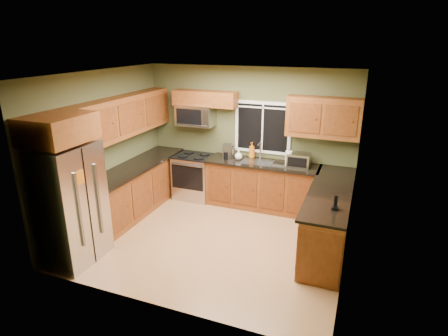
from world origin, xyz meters
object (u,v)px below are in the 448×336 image
Objects in this scene: refrigerator at (69,204)px; cordless_phone at (335,205)px; paper_towel_roll at (289,158)px; soap_bottle_a at (252,150)px; coffee_maker at (227,152)px; range at (194,176)px; toaster_oven at (299,160)px; microwave at (196,115)px; soap_bottle_c at (239,155)px; kettle at (232,151)px.

refrigerator is 3.82m from cordless_phone.
soap_bottle_a is (-0.78, 0.22, 0.02)m from paper_towel_roll.
coffee_maker is 0.49m from soap_bottle_a.
toaster_oven reaches higher than range.
microwave reaches higher than paper_towel_roll.
paper_towel_roll is (1.95, 0.01, 0.61)m from range.
coffee_maker reaches higher than soap_bottle_c.
soap_bottle_a is at bearing 167.84° from toaster_oven.
kettle is 1.18m from paper_towel_roll.
refrigerator is at bearing -135.33° from toaster_oven.
coffee_maker is at bearing -117.19° from kettle.
soap_bottle_a reaches higher than soap_bottle_c.
cordless_phone is at bearing -46.30° from soap_bottle_a.
paper_towel_roll is 0.81m from soap_bottle_a.
kettle is at bearing 173.36° from paper_towel_roll.
coffee_maker is (1.41, 2.80, 0.17)m from refrigerator.
cordless_phone reaches higher than soap_bottle_c.
coffee_maker reaches higher than cordless_phone.
coffee_maker is 0.13m from kettle.
microwave is 3.02× the size of kettle.
range is at bearing -168.86° from soap_bottle_a.
soap_bottle_a is (1.86, 3.00, 0.20)m from refrigerator.
toaster_oven reaches higher than soap_bottle_c.
kettle is (0.78, 0.01, -0.67)m from microwave.
soap_bottle_c is (-0.99, 0.02, -0.05)m from paper_towel_roll.
paper_towel_roll is at bearing -15.72° from soap_bottle_a.
range is at bearing -179.40° from toaster_oven.
cordless_phone is at bearing -36.72° from coffee_maker.
range is 3.36× the size of coffee_maker.
kettle is at bearing 0.81° from microwave.
cordless_phone is at bearing -29.00° from range.
toaster_oven is at bearing -0.39° from soap_bottle_c.
toaster_oven is 1.18m from soap_bottle_c.
toaster_oven is (2.14, 0.02, 0.60)m from range.
soap_bottle_c is (0.24, 0.00, -0.04)m from coffee_maker.
soap_bottle_a is (0.39, 0.08, 0.04)m from kettle.
refrigerator reaches higher than kettle.
toaster_oven is at bearing 44.67° from refrigerator.
coffee_maker is (-1.42, 0.01, 0.00)m from toaster_oven.
soap_bottle_c is at bearing 59.51° from refrigerator.
range is 2.95× the size of soap_bottle_a.
microwave is 2.24m from toaster_oven.
microwave is 2.45× the size of paper_towel_roll.
soap_bottle_a is 1.50× the size of cordless_phone.
soap_bottle_a is at bearing 43.52° from soap_bottle_c.
toaster_oven is (2.82, 2.79, 0.17)m from refrigerator.
paper_towel_roll reaches higher than soap_bottle_c.
microwave is at bearing -179.19° from kettle.
range is 3.72× the size of kettle.
range is at bearing -177.58° from coffee_maker.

